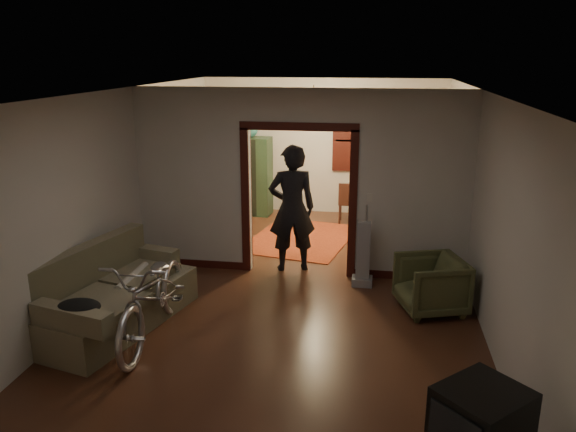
% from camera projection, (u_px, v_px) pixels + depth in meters
% --- Properties ---
extents(floor, '(5.00, 8.50, 0.01)m').
position_uv_depth(floor, '(291.00, 291.00, 8.04)').
color(floor, '#351B11').
rests_on(floor, ground).
extents(ceiling, '(5.00, 8.50, 0.01)m').
position_uv_depth(ceiling, '(292.00, 91.00, 7.26)').
color(ceiling, white).
rests_on(ceiling, floor).
extents(wall_back, '(5.00, 0.02, 2.80)m').
position_uv_depth(wall_back, '(322.00, 147.00, 11.68)').
color(wall_back, beige).
rests_on(wall_back, floor).
extents(wall_left, '(0.02, 8.50, 2.80)m').
position_uv_depth(wall_left, '(119.00, 189.00, 8.03)').
color(wall_left, beige).
rests_on(wall_left, floor).
extents(wall_right, '(0.02, 8.50, 2.80)m').
position_uv_depth(wall_right, '(482.00, 203.00, 7.27)').
color(wall_right, beige).
rests_on(wall_right, floor).
extents(partition_wall, '(5.00, 0.14, 2.80)m').
position_uv_depth(partition_wall, '(299.00, 184.00, 8.36)').
color(partition_wall, beige).
rests_on(partition_wall, floor).
extents(door_casing, '(1.74, 0.20, 2.32)m').
position_uv_depth(door_casing, '(299.00, 203.00, 8.44)').
color(door_casing, '#35100C').
rests_on(door_casing, floor).
extents(far_window, '(0.98, 0.06, 1.28)m').
position_uv_depth(far_window, '(356.00, 141.00, 11.49)').
color(far_window, black).
rests_on(far_window, wall_back).
extents(chandelier, '(0.24, 0.24, 0.24)m').
position_uv_depth(chandelier, '(313.00, 108.00, 9.76)').
color(chandelier, '#FFE0A5').
rests_on(chandelier, ceiling).
extents(light_switch, '(0.08, 0.01, 0.12)m').
position_uv_depth(light_switch, '(370.00, 198.00, 8.17)').
color(light_switch, silver).
rests_on(light_switch, partition_wall).
extents(sofa, '(1.48, 2.36, 1.00)m').
position_uv_depth(sofa, '(115.00, 288.00, 6.89)').
color(sofa, brown).
rests_on(sofa, floor).
extents(rolled_paper, '(0.10, 0.83, 0.10)m').
position_uv_depth(rolled_paper, '(132.00, 277.00, 7.15)').
color(rolled_paper, beige).
rests_on(rolled_paper, sofa).
extents(jacket, '(0.47, 0.35, 0.14)m').
position_uv_depth(jacket, '(79.00, 306.00, 5.97)').
color(jacket, black).
rests_on(jacket, sofa).
extents(bicycle, '(0.81, 2.11, 1.10)m').
position_uv_depth(bicycle, '(153.00, 295.00, 6.57)').
color(bicycle, silver).
rests_on(bicycle, floor).
extents(armchair, '(1.01, 1.00, 0.74)m').
position_uv_depth(armchair, '(431.00, 285.00, 7.32)').
color(armchair, '#484C2B').
rests_on(armchair, floor).
extents(crt_tv, '(0.78, 0.78, 0.50)m').
position_uv_depth(crt_tv, '(481.00, 421.00, 3.99)').
color(crt_tv, black).
rests_on(crt_tv, tv_stand).
extents(vacuum, '(0.30, 0.24, 0.97)m').
position_uv_depth(vacuum, '(363.00, 254.00, 8.10)').
color(vacuum, gray).
rests_on(vacuum, floor).
extents(person, '(0.83, 0.66, 1.98)m').
position_uv_depth(person, '(292.00, 208.00, 8.58)').
color(person, black).
rests_on(person, floor).
extents(oriental_rug, '(2.11, 2.52, 0.02)m').
position_uv_depth(oriental_rug, '(301.00, 238.00, 10.29)').
color(oriental_rug, maroon).
rests_on(oriental_rug, floor).
extents(locker, '(0.85, 0.52, 1.63)m').
position_uv_depth(locker, '(251.00, 176.00, 11.67)').
color(locker, '#223924').
rests_on(locker, floor).
extents(globe, '(0.29, 0.29, 0.29)m').
position_uv_depth(globe, '(250.00, 122.00, 11.36)').
color(globe, '#1E5972').
rests_on(globe, locker).
extents(desk, '(0.95, 0.55, 0.69)m').
position_uv_depth(desk, '(371.00, 203.00, 11.40)').
color(desk, black).
rests_on(desk, floor).
extents(desk_chair, '(0.48, 0.48, 0.84)m').
position_uv_depth(desk_chair, '(348.00, 202.00, 11.15)').
color(desk_chair, black).
rests_on(desk_chair, floor).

